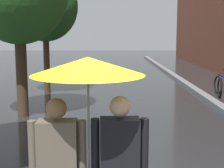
{
  "coord_description": "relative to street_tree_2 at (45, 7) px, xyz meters",
  "views": [
    {
      "loc": [
        -0.23,
        -3.08,
        2.32
      ],
      "look_at": [
        -0.18,
        3.18,
        1.35
      ],
      "focal_mm": 53.58,
      "sensor_mm": 36.0,
      "label": 1
    }
  ],
  "objects": [
    {
      "name": "kerb_strip",
      "position": [
        5.82,
        0.29,
        -3.21
      ],
      "size": [
        0.3,
        36.0,
        0.12
      ],
      "primitive_type": "cube",
      "color": "slate",
      "rests_on": "ground"
    },
    {
      "name": "street_tree_2",
      "position": [
        0.0,
        0.0,
        0.0
      ],
      "size": [
        2.46,
        2.46,
        4.6
      ],
      "color": "#473323",
      "rests_on": "ground"
    },
    {
      "name": "couple_under_umbrella",
      "position": [
        2.18,
        -9.52,
        -1.87
      ],
      "size": [
        1.22,
        1.14,
        2.08
      ],
      "color": "#2D2D33",
      "rests_on": "ground"
    }
  ]
}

